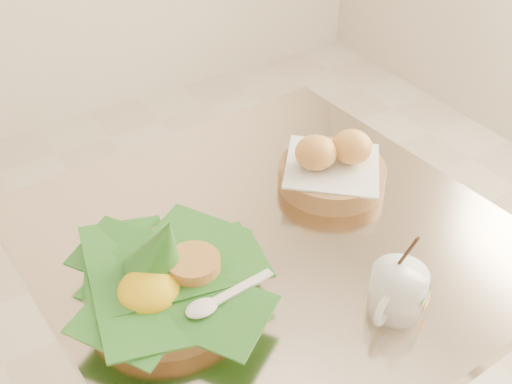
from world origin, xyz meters
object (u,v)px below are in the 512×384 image
cafe_table (270,329)px  coffee_mug (397,290)px  bread_basket (332,167)px  rice_basket (166,278)px

cafe_table → coffee_mug: size_ratio=5.66×
cafe_table → bread_basket: (0.16, 0.06, 0.26)m
cafe_table → coffee_mug: (0.06, -0.22, 0.26)m
cafe_table → bread_basket: bread_basket is taller
bread_basket → coffee_mug: size_ratio=1.68×
rice_basket → bread_basket: (0.36, 0.09, -0.00)m
rice_basket → coffee_mug: rice_basket is taller
rice_basket → bread_basket: rice_basket is taller
cafe_table → rice_basket: 0.33m
rice_basket → coffee_mug: 0.32m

